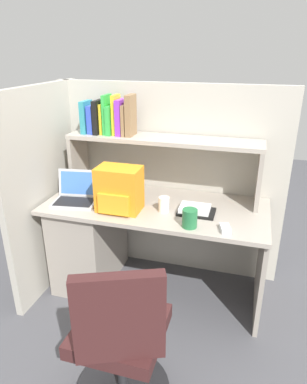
{
  "coord_description": "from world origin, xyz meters",
  "views": [
    {
      "loc": [
        0.63,
        -2.21,
        1.78
      ],
      "look_at": [
        0.0,
        -0.05,
        0.85
      ],
      "focal_mm": 32.66,
      "sensor_mm": 36.0,
      "label": 1
    }
  ],
  "objects_px": {
    "backpack": "(119,190)",
    "computer_mouse": "(225,229)",
    "paper_cup": "(164,204)",
    "office_chair": "(121,347)",
    "laptop": "(76,195)",
    "snack_canister": "(190,218)"
  },
  "relations": [
    {
      "from": "computer_mouse",
      "to": "snack_canister",
      "type": "xyz_separation_m",
      "value": [
        -0.22,
        -0.01,
        0.04
      ]
    },
    {
      "from": "paper_cup",
      "to": "backpack",
      "type": "bearing_deg",
      "value": -168.46
    },
    {
      "from": "laptop",
      "to": "office_chair",
      "type": "distance_m",
      "value": 1.18
    },
    {
      "from": "backpack",
      "to": "office_chair",
      "type": "height_order",
      "value": "backpack"
    },
    {
      "from": "backpack",
      "to": "computer_mouse",
      "type": "relative_size",
      "value": 2.98
    },
    {
      "from": "paper_cup",
      "to": "office_chair",
      "type": "height_order",
      "value": "office_chair"
    },
    {
      "from": "laptop",
      "to": "backpack",
      "type": "height_order",
      "value": "backpack"
    },
    {
      "from": "computer_mouse",
      "to": "office_chair",
      "type": "relative_size",
      "value": 0.11
    },
    {
      "from": "laptop",
      "to": "office_chair",
      "type": "relative_size",
      "value": 0.37
    },
    {
      "from": "paper_cup",
      "to": "snack_canister",
      "type": "height_order",
      "value": "snack_canister"
    },
    {
      "from": "computer_mouse",
      "to": "backpack",
      "type": "bearing_deg",
      "value": 155.54
    },
    {
      "from": "backpack",
      "to": "office_chair",
      "type": "relative_size",
      "value": 0.33
    },
    {
      "from": "office_chair",
      "to": "backpack",
      "type": "bearing_deg",
      "value": -91.77
    },
    {
      "from": "backpack",
      "to": "computer_mouse",
      "type": "bearing_deg",
      "value": -7.81
    },
    {
      "from": "snack_canister",
      "to": "office_chair",
      "type": "bearing_deg",
      "value": -105.01
    },
    {
      "from": "backpack",
      "to": "snack_canister",
      "type": "relative_size",
      "value": 2.57
    },
    {
      "from": "laptop",
      "to": "computer_mouse",
      "type": "relative_size",
      "value": 3.32
    },
    {
      "from": "snack_canister",
      "to": "office_chair",
      "type": "distance_m",
      "value": 0.85
    },
    {
      "from": "office_chair",
      "to": "laptop",
      "type": "bearing_deg",
      "value": -75.28
    },
    {
      "from": "computer_mouse",
      "to": "paper_cup",
      "type": "height_order",
      "value": "paper_cup"
    },
    {
      "from": "laptop",
      "to": "paper_cup",
      "type": "bearing_deg",
      "value": 1.4
    },
    {
      "from": "laptop",
      "to": "backpack",
      "type": "distance_m",
      "value": 0.37
    }
  ]
}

